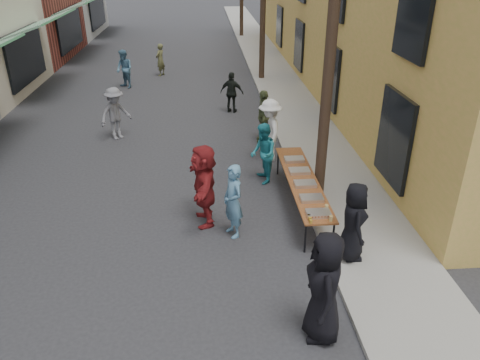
{
  "coord_description": "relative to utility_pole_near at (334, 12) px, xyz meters",
  "views": [
    {
      "loc": [
        1.54,
        -7.15,
        5.72
      ],
      "look_at": [
        2.23,
        1.67,
        1.3
      ],
      "focal_mm": 35.0,
      "sensor_mm": 36.0,
      "label": 1
    }
  ],
  "objects": [
    {
      "name": "ground",
      "position": [
        -4.3,
        -3.0,
        -4.5
      ],
      "size": [
        120.0,
        120.0,
        0.0
      ],
      "primitive_type": "plane",
      "color": "#28282B",
      "rests_on": "ground"
    },
    {
      "name": "sidewalk",
      "position": [
        0.7,
        12.0,
        -4.45
      ],
      "size": [
        2.2,
        60.0,
        0.1
      ],
      "primitive_type": "cube",
      "color": "gray",
      "rests_on": "ground"
    },
    {
      "name": "utility_pole_near",
      "position": [
        0.0,
        0.0,
        0.0
      ],
      "size": [
        0.26,
        0.26,
        9.0
      ],
      "primitive_type": "cylinder",
      "color": "#2D2116",
      "rests_on": "ground"
    },
    {
      "name": "serving_table",
      "position": [
        -0.5,
        -0.33,
        -3.79
      ],
      "size": [
        0.7,
        4.0,
        0.75
      ],
      "color": "brown",
      "rests_on": "ground"
    },
    {
      "name": "catering_tray_sausage",
      "position": [
        -0.5,
        -1.98,
        -3.71
      ],
      "size": [
        0.5,
        0.33,
        0.08
      ],
      "primitive_type": "cube",
      "color": "maroon",
      "rests_on": "serving_table"
    },
    {
      "name": "catering_tray_foil_b",
      "position": [
        -0.5,
        -1.33,
        -3.71
      ],
      "size": [
        0.5,
        0.33,
        0.08
      ],
      "primitive_type": "cube",
      "color": "#B2B2B7",
      "rests_on": "serving_table"
    },
    {
      "name": "catering_tray_buns",
      "position": [
        -0.5,
        -0.63,
        -3.71
      ],
      "size": [
        0.5,
        0.33,
        0.08
      ],
      "primitive_type": "cube",
      "color": "tan",
      "rests_on": "serving_table"
    },
    {
      "name": "catering_tray_foil_d",
      "position": [
        -0.5,
        0.07,
        -3.71
      ],
      "size": [
        0.5,
        0.33,
        0.08
      ],
      "primitive_type": "cube",
      "color": "#B2B2B7",
      "rests_on": "serving_table"
    },
    {
      "name": "catering_tray_buns_end",
      "position": [
        -0.5,
        0.77,
        -3.71
      ],
      "size": [
        0.5,
        0.33,
        0.08
      ],
      "primitive_type": "cube",
      "color": "tan",
      "rests_on": "serving_table"
    },
    {
      "name": "condiment_jar_a",
      "position": [
        -0.72,
        -2.28,
        -3.71
      ],
      "size": [
        0.07,
        0.07,
        0.08
      ],
      "primitive_type": "cylinder",
      "color": "#A57F26",
      "rests_on": "serving_table"
    },
    {
      "name": "condiment_jar_b",
      "position": [
        -0.72,
        -2.18,
        -3.71
      ],
      "size": [
        0.07,
        0.07,
        0.08
      ],
      "primitive_type": "cylinder",
      "color": "#A57F26",
      "rests_on": "serving_table"
    },
    {
      "name": "condiment_jar_c",
      "position": [
        -0.72,
        -2.08,
        -3.71
      ],
      "size": [
        0.07,
        0.07,
        0.08
      ],
      "primitive_type": "cylinder",
      "color": "#A57F26",
      "rests_on": "serving_table"
    },
    {
      "name": "cup_stack",
      "position": [
        -0.3,
        -2.23,
        -3.69
      ],
      "size": [
        0.08,
        0.08,
        0.12
      ],
      "primitive_type": "cylinder",
      "color": "tan",
      "rests_on": "serving_table"
    },
    {
      "name": "guest_front_a",
      "position": [
        -1.0,
        -4.5,
        -3.53
      ],
      "size": [
        0.67,
        0.98,
        1.93
      ],
      "primitive_type": "imported",
      "rotation": [
        0.0,
        0.0,
        -1.63
      ],
      "color": "black",
      "rests_on": "ground"
    },
    {
      "name": "guest_front_b",
      "position": [
        -2.23,
        -1.41,
        -3.67
      ],
      "size": [
        0.61,
        0.72,
        1.67
      ],
      "primitive_type": "imported",
      "rotation": [
        0.0,
        0.0,
        -1.16
      ],
      "color": "#5687A6",
      "rests_on": "ground"
    },
    {
      "name": "guest_front_c",
      "position": [
        -1.27,
        1.14,
        -3.68
      ],
      "size": [
        0.69,
        0.85,
        1.64
      ],
      "primitive_type": "imported",
      "rotation": [
        0.0,
        0.0,
        -1.48
      ],
      "color": "teal",
      "rests_on": "ground"
    },
    {
      "name": "guest_front_d",
      "position": [
        -0.9,
        2.56,
        -3.57
      ],
      "size": [
        0.71,
        1.21,
        1.86
      ],
      "primitive_type": "imported",
      "rotation": [
        0.0,
        0.0,
        -1.56
      ],
      "color": "white",
      "rests_on": "ground"
    },
    {
      "name": "guest_front_e",
      "position": [
        -0.9,
        4.05,
        -3.64
      ],
      "size": [
        0.52,
        1.04,
        1.72
      ],
      "primitive_type": "imported",
      "rotation": [
        0.0,
        0.0,
        -1.68
      ],
      "color": "#525E36",
      "rests_on": "ground"
    },
    {
      "name": "guest_queue_back",
      "position": [
        -2.84,
        -0.82,
        -3.54
      ],
      "size": [
        0.69,
        1.81,
        1.91
      ],
      "primitive_type": "imported",
      "rotation": [
        0.0,
        0.0,
        -1.5
      ],
      "color": "maroon",
      "rests_on": "ground"
    },
    {
      "name": "server",
      "position": [
        0.05,
        -2.56,
        -3.58
      ],
      "size": [
        0.55,
        0.82,
        1.64
      ],
      "primitive_type": "imported",
      "rotation": [
        0.0,
        0.0,
        1.54
      ],
      "color": "black",
      "rests_on": "sidewalk"
    },
    {
      "name": "passerby_left",
      "position": [
        -5.68,
        4.7,
        -3.64
      ],
      "size": [
        1.25,
        1.21,
        1.72
      ],
      "primitive_type": "imported",
      "rotation": [
        0.0,
        0.0,
        0.72
      ],
      "color": "slate",
      "rests_on": "ground"
    },
    {
      "name": "passerby_mid",
      "position": [
        -1.72,
        7.15,
        -3.73
      ],
      "size": [
        0.98,
        0.67,
        1.54
      ],
      "primitive_type": "imported",
      "rotation": [
        0.0,
        0.0,
        2.78
      ],
      "color": "black",
      "rests_on": "ground"
    },
    {
      "name": "passerby_right",
      "position": [
        -4.86,
        13.16,
        -3.73
      ],
      "size": [
        0.59,
        0.67,
        1.55
      ],
      "primitive_type": "imported",
      "rotation": [
        0.0,
        0.0,
        4.23
      ],
      "color": "brown",
      "rests_on": "ground"
    },
    {
      "name": "passerby_far",
      "position": [
        -6.28,
        11.03,
        -3.66
      ],
      "size": [
        1.02,
        1.03,
        1.68
      ],
      "primitive_type": "imported",
      "rotation": [
        0.0,
        0.0,
        5.48
      ],
      "color": "teal",
      "rests_on": "ground"
    }
  ]
}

